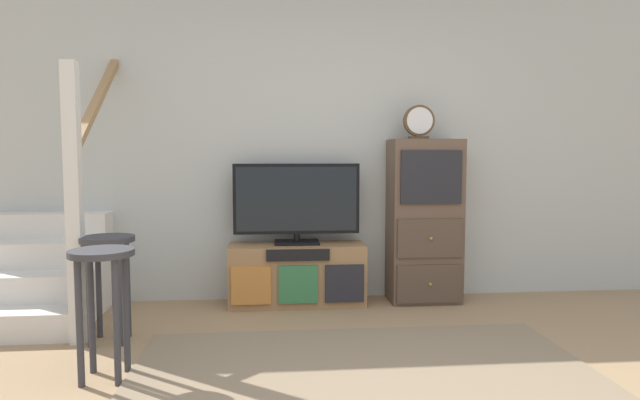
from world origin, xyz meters
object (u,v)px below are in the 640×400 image
television (297,201)px  bar_stool_near (102,283)px  side_cabinet (424,221)px  desk_clock (419,122)px  media_console (297,274)px  bar_stool_far (108,263)px

television → bar_stool_near: bearing=-128.3°
television → side_cabinet: bearing=-0.7°
television → bar_stool_near: size_ratio=1.44×
television → side_cabinet: size_ratio=0.76×
television → desk_clock: (1.00, -0.03, 0.64)m
side_cabinet → bar_stool_near: bearing=-147.3°
media_console → desk_clock: desk_clock is taller
side_cabinet → desk_clock: bearing=-166.4°
television → media_console: bearing=-90.0°
side_cabinet → media_console: bearing=-179.5°
media_console → bar_stool_far: bearing=-148.4°
desk_clock → bar_stool_far: desk_clock is taller
television → bar_stool_far: television is taller
side_cabinet → bar_stool_near: 2.58m
side_cabinet → bar_stool_far: bearing=-161.3°
desk_clock → bar_stool_far: (-2.26, -0.77, -0.97)m
bar_stool_far → bar_stool_near: bearing=-76.2°
media_console → television: (0.00, 0.02, 0.60)m
media_console → bar_stool_far: 1.50m
bar_stool_far → media_console: bearing=31.6°
media_console → side_cabinet: size_ratio=0.81×
media_console → desk_clock: bearing=-0.3°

